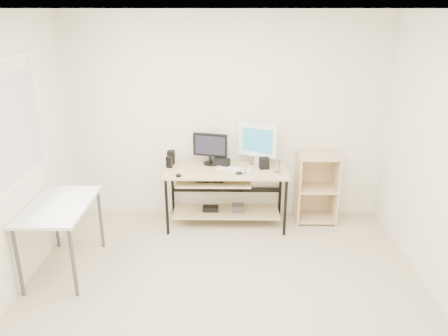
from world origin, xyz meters
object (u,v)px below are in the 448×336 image
(black_monitor, at_px, (210,147))
(white_imac, at_px, (258,141))
(side_table, at_px, (59,212))
(shelf_unit, at_px, (316,187))
(audio_controller, at_px, (169,162))
(desk, at_px, (224,185))

(black_monitor, distance_m, white_imac, 0.59)
(side_table, distance_m, shelf_unit, 3.09)
(side_table, height_order, black_monitor, black_monitor)
(black_monitor, height_order, audio_controller, black_monitor)
(desk, xyz_separation_m, audio_controller, (-0.68, 0.04, 0.28))
(side_table, height_order, shelf_unit, shelf_unit)
(black_monitor, bearing_deg, audio_controller, -150.85)
(white_imac, height_order, audio_controller, white_imac)
(desk, relative_size, shelf_unit, 1.67)
(white_imac, xyz_separation_m, audio_controller, (-1.09, -0.13, -0.24))
(side_table, bearing_deg, black_monitor, 39.90)
(white_imac, relative_size, audio_controller, 3.72)
(desk, xyz_separation_m, side_table, (-1.65, -1.06, 0.13))
(side_table, height_order, white_imac, white_imac)
(shelf_unit, relative_size, black_monitor, 2.07)
(side_table, relative_size, black_monitor, 2.30)
(shelf_unit, distance_m, black_monitor, 1.45)
(desk, distance_m, audio_controller, 0.74)
(side_table, xyz_separation_m, shelf_unit, (2.83, 1.22, -0.22))
(desk, xyz_separation_m, shelf_unit, (1.18, 0.16, -0.09))
(shelf_unit, relative_size, white_imac, 1.69)
(audio_controller, bearing_deg, white_imac, 20.07)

